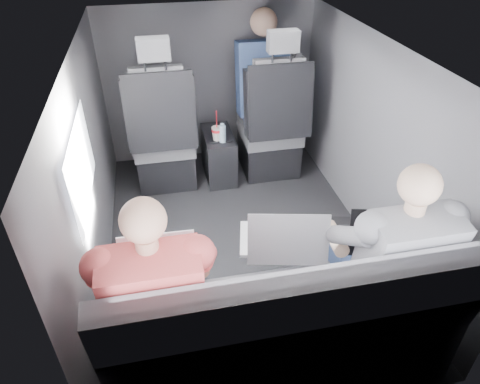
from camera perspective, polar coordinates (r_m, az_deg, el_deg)
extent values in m
plane|color=black|center=(3.09, -0.05, -6.33)|extent=(2.60, 2.60, 0.00)
plane|color=#B2B2AD|center=(2.42, -0.07, 18.50)|extent=(2.60, 2.60, 0.00)
cube|color=#56565B|center=(2.68, -19.25, 2.34)|extent=(0.02, 2.60, 1.35)
cube|color=#56565B|center=(2.98, 17.22, 6.13)|extent=(0.02, 2.60, 1.35)
cube|color=#56565B|center=(3.85, -4.11, 14.13)|extent=(1.80, 0.02, 1.35)
cube|color=#56565B|center=(1.74, 9.08, -17.16)|extent=(1.80, 0.02, 1.35)
cube|color=white|center=(2.31, -20.35, 3.20)|extent=(0.02, 0.75, 0.42)
cube|color=black|center=(3.32, 5.34, 12.93)|extent=(0.35, 0.11, 0.59)
cube|color=black|center=(3.71, -9.82, 3.79)|extent=(0.46, 0.48, 0.30)
cube|color=slate|center=(3.58, -10.16, 6.78)|extent=(0.48, 0.46, 0.14)
cube|color=slate|center=(3.24, -10.61, 10.93)|extent=(0.38, 0.18, 0.61)
cube|color=black|center=(3.26, -14.46, 9.97)|extent=(0.08, 0.21, 0.53)
cube|color=black|center=(3.26, -6.65, 10.88)|extent=(0.08, 0.21, 0.53)
cube|color=black|center=(3.18, -10.53, 10.31)|extent=(0.50, 0.11, 0.58)
cube|color=slate|center=(3.05, -11.49, 18.19)|extent=(0.22, 0.10, 0.15)
cube|color=black|center=(3.82, 3.77, 5.25)|extent=(0.46, 0.48, 0.30)
cube|color=slate|center=(3.70, 3.99, 8.20)|extent=(0.48, 0.46, 0.14)
cube|color=slate|center=(3.37, 5.14, 12.33)|extent=(0.38, 0.18, 0.61)
cube|color=black|center=(3.33, 1.40, 11.60)|extent=(0.08, 0.21, 0.53)
cube|color=black|center=(3.45, 8.71, 12.06)|extent=(0.08, 0.21, 0.53)
cube|color=black|center=(3.32, 5.45, 11.74)|extent=(0.50, 0.11, 0.58)
cube|color=slate|center=(3.19, 5.78, 19.37)|extent=(0.22, 0.10, 0.15)
cube|color=black|center=(3.68, -2.85, 4.92)|extent=(0.24, 0.48, 0.40)
cylinder|color=black|center=(3.47, -3.44, 6.81)|extent=(0.09, 0.09, 0.01)
cylinder|color=black|center=(3.48, -1.64, 6.99)|extent=(0.09, 0.09, 0.01)
cube|color=slate|center=(2.25, 5.52, -18.81)|extent=(1.60, 0.50, 0.45)
cube|color=slate|center=(1.76, 8.54, -15.83)|extent=(1.60, 0.17, 0.47)
cylinder|color=red|center=(3.44, -3.11, 8.25)|extent=(0.08, 0.08, 0.02)
cylinder|color=white|center=(3.43, -3.12, 8.54)|extent=(0.09, 0.09, 0.01)
cylinder|color=red|center=(3.40, -3.16, 9.67)|extent=(0.01, 0.01, 0.14)
cylinder|color=#ACC8E9|center=(3.44, -2.34, 7.74)|extent=(0.06, 0.06, 0.14)
cylinder|color=#ACC8E9|center=(3.40, -2.37, 8.93)|extent=(0.03, 0.03, 0.02)
cube|color=white|center=(2.14, -10.70, -8.31)|extent=(0.34, 0.26, 0.02)
cube|color=silver|center=(2.12, -10.71, -8.37)|extent=(0.28, 0.15, 0.00)
cube|color=white|center=(2.19, -10.83, -6.82)|extent=(0.10, 0.06, 0.00)
cube|color=white|center=(1.94, -10.86, -8.66)|extent=(0.34, 0.09, 0.23)
cube|color=silver|center=(1.95, -10.87, -8.56)|extent=(0.30, 0.07, 0.20)
cube|color=silver|center=(2.20, 4.98, -6.26)|extent=(0.43, 0.34, 0.02)
cube|color=silver|center=(2.18, 5.10, -6.29)|extent=(0.33, 0.21, 0.00)
cube|color=silver|center=(2.25, 4.44, -4.76)|extent=(0.12, 0.08, 0.00)
cube|color=silver|center=(2.00, 6.46, -6.40)|extent=(0.38, 0.16, 0.25)
cube|color=silver|center=(2.00, 6.40, -6.31)|extent=(0.34, 0.13, 0.21)
cube|color=black|center=(2.33, 16.62, -5.23)|extent=(0.40, 0.32, 0.02)
cube|color=black|center=(2.31, 16.82, -5.25)|extent=(0.31, 0.20, 0.00)
cube|color=black|center=(2.37, 15.91, -3.92)|extent=(0.11, 0.08, 0.00)
cube|color=black|center=(2.15, 18.91, -5.21)|extent=(0.36, 0.15, 0.23)
cube|color=silver|center=(2.16, 18.82, -5.13)|extent=(0.31, 0.12, 0.20)
cube|color=#38373D|center=(2.06, -13.67, -14.08)|extent=(0.14, 0.41, 0.12)
cube|color=#38373D|center=(2.05, -7.82, -13.46)|extent=(0.14, 0.41, 0.12)
cube|color=#38373D|center=(2.41, -12.76, -14.78)|extent=(0.12, 0.12, 0.45)
cube|color=#38373D|center=(2.41, -7.77, -14.25)|extent=(0.12, 0.12, 0.45)
cube|color=#B84F3C|center=(1.75, -11.23, -13.67)|extent=(0.37, 0.25, 0.51)
sphere|color=tan|center=(1.53, -12.80, -3.70)|extent=(0.17, 0.17, 0.17)
cylinder|color=tan|center=(2.02, -16.64, -9.90)|extent=(0.11, 0.26, 0.11)
cylinder|color=tan|center=(2.01, -5.96, -8.73)|extent=(0.11, 0.26, 0.11)
cube|color=#314A6E|center=(2.22, 14.91, -9.78)|extent=(0.14, 0.41, 0.12)
cube|color=#314A6E|center=(2.31, 19.58, -8.81)|extent=(0.14, 0.41, 0.12)
cube|color=#314A6E|center=(2.56, 11.96, -11.10)|extent=(0.12, 0.12, 0.45)
cube|color=#314A6E|center=(2.63, 16.17, -10.24)|extent=(0.12, 0.12, 0.45)
cube|color=gray|center=(1.99, 20.94, -8.33)|extent=(0.37, 0.25, 0.51)
sphere|color=#D8B293|center=(1.80, 22.86, 0.88)|extent=(0.17, 0.17, 0.17)
cylinder|color=#D8B293|center=(2.15, 12.57, -5.98)|extent=(0.11, 0.26, 0.11)
cylinder|color=#D8B293|center=(2.31, 21.17, -4.47)|extent=(0.11, 0.26, 0.11)
cube|color=#314A6E|center=(3.69, 3.04, 14.96)|extent=(0.43, 0.27, 0.62)
sphere|color=tan|center=(3.59, 3.18, 21.71)|extent=(0.21, 0.21, 0.21)
cube|color=#314A6E|center=(3.85, 2.68, 11.20)|extent=(0.36, 0.43, 0.13)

